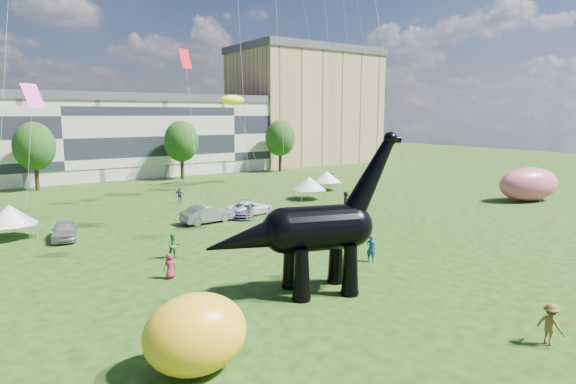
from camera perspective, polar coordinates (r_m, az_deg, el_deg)
ground at (r=27.82m, az=14.63°, el=-11.89°), size 220.00×220.00×0.00m
terrace_row at (r=79.87m, az=-25.76°, el=5.51°), size 78.00×11.00×12.00m
apartment_block at (r=101.40m, az=2.00°, el=9.83°), size 28.00×18.00×22.00m
tree_mid_left at (r=70.42m, az=-27.90°, el=5.22°), size 5.20×5.20×9.44m
tree_mid_right at (r=75.30m, az=-12.55°, el=6.26°), size 5.20×5.20×9.44m
tree_far_right at (r=83.63m, az=-0.94°, el=6.74°), size 5.20×5.20×9.44m
dinosaur_sculpture at (r=26.62m, az=2.80°, el=-4.68°), size 11.24×4.99×9.25m
car_silver at (r=42.34m, az=-25.01°, el=-4.11°), size 2.68×4.73×1.52m
car_grey at (r=44.77m, az=-9.55°, el=-2.61°), size 5.03×2.12×1.61m
car_white at (r=47.78m, az=-4.57°, el=-1.90°), size 5.39×3.34×1.39m
car_dark at (r=47.05m, az=-5.16°, el=-2.13°), size 4.09×4.83×1.33m
gazebo_near at (r=56.32m, az=2.53°, el=1.02°), size 4.79×4.79×2.66m
gazebo_far at (r=63.41m, az=4.61°, el=1.81°), size 4.04×4.04×2.50m
gazebo_left at (r=44.28m, az=-30.10°, el=-2.39°), size 4.63×4.63×2.75m
inflatable_pink at (r=61.58m, az=26.64°, el=0.82°), size 8.53×5.78×3.89m
inflatable_yellow at (r=19.50m, az=-10.90°, el=-16.19°), size 4.31×3.44×3.13m
visitors at (r=37.84m, az=-5.40°, el=-4.56°), size 53.61×42.69×1.89m
kites at (r=60.43m, az=0.98°, el=20.07°), size 57.86×47.25×27.94m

